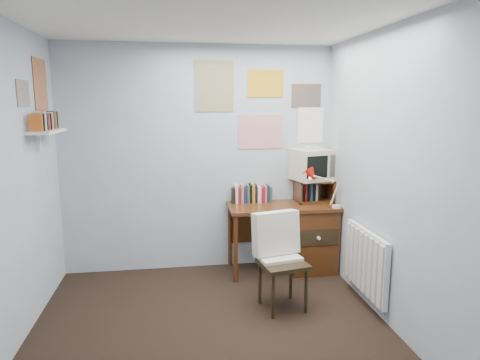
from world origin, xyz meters
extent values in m
plane|color=black|center=(0.00, 0.00, 0.00)|extent=(3.50, 3.50, 0.00)
cube|color=#B1BCCB|center=(0.00, 1.75, 1.25)|extent=(3.00, 0.02, 2.50)
cube|color=#B1BCCB|center=(1.50, 0.00, 1.25)|extent=(0.02, 3.50, 2.50)
cube|color=white|center=(0.00, 0.00, 2.50)|extent=(3.00, 3.50, 0.02)
cube|color=#562C13|center=(0.90, 1.48, 0.74)|extent=(1.20, 0.55, 0.03)
cube|color=#562C13|center=(1.23, 1.48, 0.36)|extent=(0.50, 0.50, 0.72)
cylinder|color=#562C13|center=(0.34, 1.24, 0.36)|extent=(0.04, 0.04, 0.72)
cylinder|color=#562C13|center=(0.34, 1.71, 0.36)|extent=(0.04, 0.04, 0.72)
cube|color=#562C13|center=(0.65, 1.73, 0.42)|extent=(0.64, 0.02, 0.30)
cube|color=black|center=(0.68, 0.60, 0.43)|extent=(0.51, 0.49, 0.85)
cube|color=#B4180C|center=(1.44, 1.26, 0.95)|extent=(0.30, 0.27, 0.38)
cube|color=#562C13|center=(1.29, 1.59, 0.89)|extent=(0.40, 0.30, 0.25)
cube|color=beige|center=(1.26, 1.61, 1.20)|extent=(0.48, 0.46, 0.38)
cube|color=#562C13|center=(0.66, 1.66, 0.87)|extent=(0.60, 0.14, 0.22)
cube|color=white|center=(1.46, 0.55, 0.42)|extent=(0.09, 0.80, 0.60)
cube|color=white|center=(-1.40, 1.10, 1.62)|extent=(0.20, 0.62, 0.24)
cube|color=white|center=(0.70, 1.74, 1.85)|extent=(1.20, 0.01, 0.90)
cube|color=white|center=(-1.49, 1.10, 2.00)|extent=(0.01, 0.70, 0.60)
camera|label=1|loc=(-0.28, -2.99, 1.87)|focal=32.00mm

